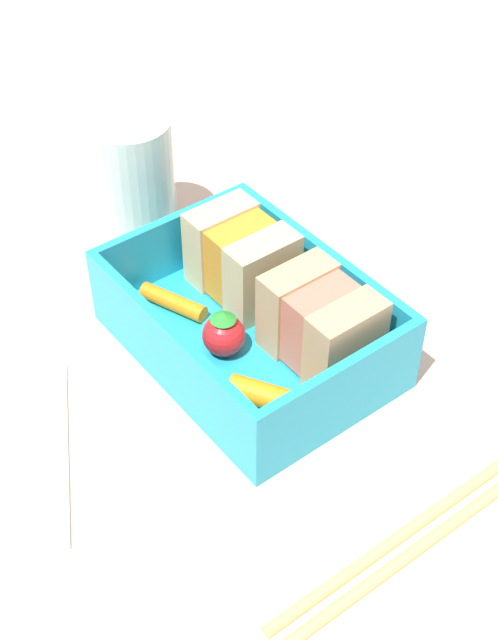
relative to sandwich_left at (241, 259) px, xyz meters
The scene contains 10 objects.
ground_plane 6.73cm from the sandwich_left, 31.47° to the right, with size 120.00×120.00×2.00cm, color beige.
bento_tray 5.67cm from the sandwich_left, 31.47° to the right, with size 17.53×12.50×1.20cm, color #21A0C6.
bento_rim 4.63cm from the sandwich_left, 31.47° to the right, with size 17.53×12.50×4.45cm.
sandwich_left is the anchor object (origin of this frame).
sandwich_center_left 7.86cm from the sandwich_left, ahead, with size 6.65×4.81×5.40cm.
carrot_stick_far_left 5.29cm from the sandwich_left, 104.83° to the right, with size 1.13×1.13×4.74cm, color orange.
strawberry_far_left 5.77cm from the sandwich_left, 51.06° to the right, with size 2.67×2.67×3.27cm.
carrot_stick_left 10.68cm from the sandwich_left, 28.26° to the right, with size 1.52×1.52×4.90cm, color orange.
chopstick_pair 21.18cm from the sandwich_left, 11.89° to the right, with size 1.98×18.74×0.70cm.
drinking_glass 10.96cm from the sandwich_left, behind, with size 5.93×5.93×9.47cm, color silver.
Camera 1 is at (32.08, -24.70, 40.60)cm, focal length 50.00 mm.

